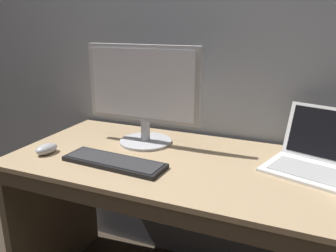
% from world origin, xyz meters
% --- Properties ---
extents(desk, '(1.54, 0.69, 0.77)m').
position_xyz_m(desk, '(0.00, -0.01, 0.53)').
color(desk, tan).
rests_on(desk, ground).
extents(laptop_white, '(0.43, 0.40, 0.22)m').
position_xyz_m(laptop_white, '(0.47, 0.13, 0.82)').
color(laptop_white, white).
rests_on(laptop_white, desk).
extents(external_monitor, '(0.54, 0.25, 0.46)m').
position_xyz_m(external_monitor, '(-0.28, 0.12, 1.02)').
color(external_monitor, '#B7B7BC').
rests_on(external_monitor, desk).
extents(wired_keyboard, '(0.44, 0.16, 0.02)m').
position_xyz_m(wired_keyboard, '(-0.29, -0.15, 0.78)').
color(wired_keyboard, black).
rests_on(wired_keyboard, desk).
extents(computer_mouse, '(0.08, 0.11, 0.04)m').
position_xyz_m(computer_mouse, '(-0.62, -0.16, 0.79)').
color(computer_mouse, '#B7B7BC').
rests_on(computer_mouse, desk).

